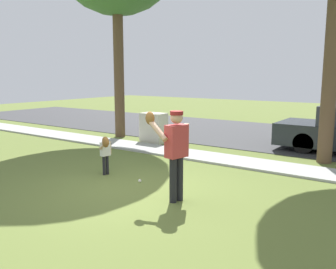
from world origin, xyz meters
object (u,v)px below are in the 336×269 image
object	(u,v)px
person_adult	(174,146)
baseball	(140,181)
person_child	(105,149)
utility_cabinet	(154,128)

from	to	relation	value
person_adult	baseball	xyz separation A→B (m)	(-1.33, 0.55, -1.07)
person_child	baseball	size ratio (longest dim) A/B	13.56
person_child	baseball	distance (m)	1.21
utility_cabinet	person_adult	bearing A→B (deg)	-48.99
person_child	baseball	bearing A→B (deg)	14.96
person_adult	utility_cabinet	distance (m)	6.19
baseball	utility_cabinet	world-z (taller)	utility_cabinet
person_adult	baseball	size ratio (longest dim) A/B	23.90
baseball	utility_cabinet	size ratio (longest dim) A/B	0.07
person_child	baseball	xyz separation A→B (m)	(1.03, 0.04, -0.62)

